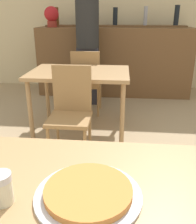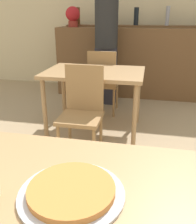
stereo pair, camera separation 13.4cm
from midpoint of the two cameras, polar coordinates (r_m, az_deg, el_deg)
name	(u,v)px [view 2 (the right image)]	position (r m, az deg, el deg)	size (l,w,h in m)	color
wall_back	(138,11)	(4.89, 9.92, 21.80)	(8.00, 0.05, 2.80)	beige
dining_table_near	(63,212)	(0.99, -3.83, -21.95)	(1.13, 0.81, 0.76)	#A87F51
dining_table_far	(94,78)	(2.91, 0.49, 7.79)	(1.12, 0.77, 0.75)	#A87F51
bar_counter	(133,62)	(4.46, 8.96, 11.18)	(2.60, 0.56, 1.14)	brown
bar_back_shelf	(137,23)	(4.53, 9.76, 19.42)	(2.39, 0.24, 0.35)	brown
chair_far_side_front	(82,106)	(2.44, -2.03, 1.24)	(0.40, 0.40, 0.90)	olive
chair_far_side_back	(103,79)	(3.47, 2.26, 7.48)	(0.40, 0.40, 0.90)	olive
pizza_tray	(72,191)	(0.91, -1.69, -17.82)	(0.38, 0.38, 0.04)	#B7B7BC
person_standing	(106,39)	(3.86, 2.94, 16.39)	(0.34, 0.34, 1.84)	#2D2D38
potted_plant	(73,15)	(4.51, -4.88, 21.13)	(0.24, 0.24, 0.33)	maroon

